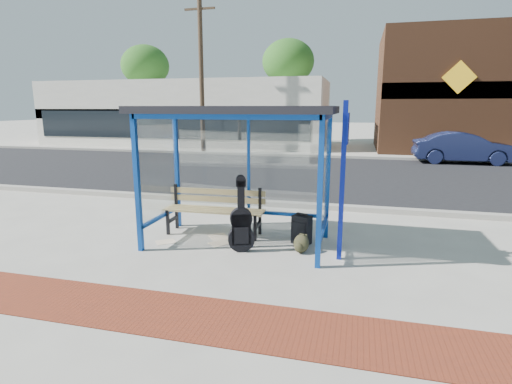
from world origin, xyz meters
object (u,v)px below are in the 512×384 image
(backpack, at_px, (301,244))
(bench, at_px, (215,207))
(parked_car, at_px, (464,148))
(suitcase, at_px, (302,230))
(guitar_bag, at_px, (241,226))

(backpack, bearing_deg, bench, 177.21)
(backpack, height_order, parked_car, parked_car)
(suitcase, bearing_deg, backpack, -61.77)
(guitar_bag, height_order, parked_car, parked_car)
(bench, xyz_separation_m, backpack, (1.76, -0.65, -0.36))
(guitar_bag, relative_size, backpack, 3.85)
(bench, relative_size, suitcase, 3.44)
(bench, distance_m, guitar_bag, 1.14)
(guitar_bag, relative_size, suitcase, 2.18)
(suitcase, xyz_separation_m, backpack, (0.05, -0.45, -0.11))
(suitcase, bearing_deg, guitar_bag, -124.24)
(bench, relative_size, backpack, 6.06)
(bench, bearing_deg, parked_car, 58.08)
(bench, height_order, suitcase, bench)
(bench, xyz_separation_m, guitar_bag, (0.77, -0.83, -0.07))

